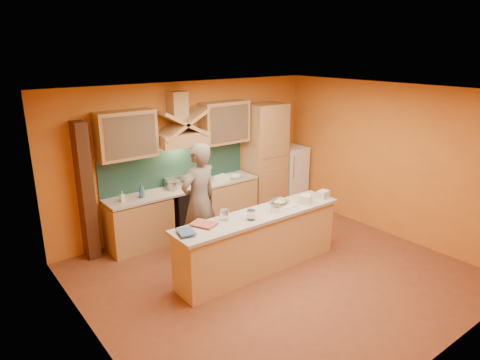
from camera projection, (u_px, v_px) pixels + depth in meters
floor at (276, 274)px, 6.67m from camera, size 5.50×5.00×0.01m
ceiling at (281, 92)px, 5.83m from camera, size 5.50×5.00×0.01m
wall_back at (189, 156)px, 8.14m from camera, size 5.50×0.02×2.80m
wall_front at (444, 251)px, 4.36m from camera, size 5.50×0.02×2.80m
wall_left at (91, 239)px, 4.65m from camera, size 0.02×5.00×2.80m
wall_right at (389, 160)px, 7.85m from camera, size 0.02×5.00×2.80m
base_cabinet_left at (139, 224)px, 7.48m from camera, size 1.10×0.60×0.86m
base_cabinet_right at (227, 201)px, 8.58m from camera, size 1.10×0.60×0.86m
counter_top at (185, 188)px, 7.89m from camera, size 3.00×0.62×0.04m
stove at (186, 211)px, 8.02m from camera, size 0.60×0.58×0.90m
backsplash at (176, 167)px, 8.00m from camera, size 3.00×0.03×0.70m
range_hood at (181, 139)px, 7.65m from camera, size 0.92×0.50×0.24m
hood_chimney at (177, 106)px, 7.56m from camera, size 0.30×0.30×0.50m
upper_cabinet_left at (126, 135)px, 7.07m from camera, size 1.00×0.35×0.80m
upper_cabinet_right at (224, 122)px, 8.24m from camera, size 1.00×0.35×0.80m
pantry_column at (265, 159)px, 8.95m from camera, size 0.80×0.60×2.30m
fridge at (290, 175)px, 9.54m from camera, size 0.58×0.60×1.30m
trim_column_left at (86, 192)px, 6.91m from camera, size 0.20×0.30×2.30m
island_body at (259, 244)px, 6.71m from camera, size 2.80×0.55×0.88m
island_top at (259, 215)px, 6.56m from camera, size 2.90×0.62×0.05m
person at (199, 201)px, 6.99m from camera, size 0.79×0.59×1.96m
pot_large at (173, 186)px, 7.76m from camera, size 0.30×0.30×0.15m
pot_small at (187, 184)px, 7.91m from camera, size 0.23×0.23×0.14m
soap_bottle_a at (122, 196)px, 7.13m from camera, size 0.08×0.08×0.17m
soap_bottle_b at (142, 190)px, 7.30m from camera, size 0.13×0.13×0.26m
bowl_back at (235, 177)px, 8.38m from camera, size 0.28×0.28×0.08m
dish_rack at (222, 178)px, 8.29m from camera, size 0.30×0.25×0.09m
book_lower at (199, 227)px, 6.02m from camera, size 0.38×0.42×0.03m
book_upper at (178, 233)px, 5.80m from camera, size 0.28×0.34×0.02m
jar_large at (224, 215)px, 6.32m from camera, size 0.13×0.13×0.16m
jar_small at (251, 215)px, 6.32m from camera, size 0.15×0.15×0.15m
kitchen_scale at (275, 209)px, 6.61m from camera, size 0.12×0.12×0.09m
mixing_bowl at (279, 202)px, 6.95m from camera, size 0.31×0.31×0.07m
cloth at (288, 206)px, 6.87m from camera, size 0.25×0.19×0.02m
grocery_bag_a at (306, 199)px, 7.00m from camera, size 0.27×0.26×0.14m
grocery_bag_b at (323, 194)px, 7.24m from camera, size 0.22×0.18×0.12m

